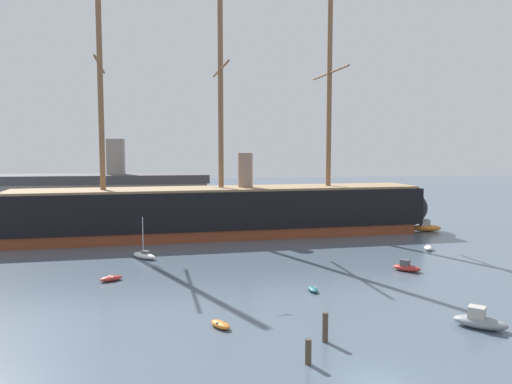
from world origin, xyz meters
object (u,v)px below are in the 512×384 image
Objects in this scene: sailboat_alongside_bow at (144,255)px; seagull_in_flight at (218,187)px; motorboat_distant_centre at (251,220)px; motorboat_mid_right at (407,267)px; tall_ship at (221,211)px; dinghy_far_left at (64,234)px; motorboat_foreground_right at (480,321)px; mooring_piling_left_pair at (325,327)px; dinghy_foreground_left at (221,325)px; dinghy_alongside_stern at (428,248)px; motorboat_far_right at (426,227)px; dinghy_near_centre at (313,289)px; mooring_piling_nearest at (308,352)px; dinghy_mid_left at (111,278)px; dockside_warehouse_left at (76,197)px.

seagull_in_flight is at bearing -56.72° from sailboat_alongside_bow.
seagull_in_flight is (-9.04, -40.43, 9.36)m from motorboat_distant_centre.
motorboat_distant_centre is at bearing 107.58° from motorboat_mid_right.
tall_ship reaches higher than dinghy_far_left.
motorboat_foreground_right is 17.69m from motorboat_mid_right.
motorboat_foreground_right is at bearing -39.55° from seagull_in_flight.
mooring_piling_left_pair reaches higher than dinghy_far_left.
motorboat_foreground_right is 26.16m from seagull_in_flight.
motorboat_distant_centre is 1.68× the size of mooring_piling_left_pair.
sailboat_alongside_bow reaches higher than dinghy_foreground_left.
dinghy_alongside_stern is 1.12× the size of dinghy_far_left.
mooring_piling_left_pair is (7.17, -3.89, 0.81)m from dinghy_foreground_left.
motorboat_far_right is 46.22m from seagull_in_flight.
mooring_piling_left_pair is at bearing -92.72° from motorboat_distant_centre.
mooring_piling_left_pair is 1.57× the size of seagull_in_flight.
motorboat_far_right reaches higher than dinghy_near_centre.
dinghy_foreground_left is 48.38m from dinghy_far_left.
mooring_piling_nearest is at bearing -106.08° from dinghy_near_centre.
dinghy_foreground_left is 0.44× the size of sailboat_alongside_bow.
sailboat_alongside_bow is 1.84× the size of dinghy_alongside_stern.
dinghy_mid_left is 1.01× the size of dinghy_far_left.
motorboat_foreground_right is (16.44, -42.77, -3.46)m from tall_ship.
dinghy_near_centre is 41.62m from motorboat_far_right.
sailboat_alongside_bow is (2.67, 10.19, 0.16)m from dinghy_mid_left.
sailboat_alongside_bow is (-17.11, 16.96, 0.22)m from dinghy_near_centre.
motorboat_foreground_right is 56.85m from motorboat_distant_centre.
motorboat_foreground_right is at bearing 16.17° from mooring_piling_nearest.
dinghy_alongside_stern is 33.30m from seagull_in_flight.
tall_ship is 30.45× the size of dinghy_far_left.
dinghy_foreground_left is at bearing -133.53° from motorboat_far_right.
motorboat_far_right is at bearing 46.47° from dinghy_foreground_left.
dinghy_near_centre is at bearing 78.96° from mooring_piling_left_pair.
motorboat_far_right is at bearing 48.08° from dinghy_near_centre.
dinghy_near_centre is at bearing 41.17° from dinghy_foreground_left.
dinghy_foreground_left is 0.74× the size of motorboat_mid_right.
dockside_warehouse_left reaches higher than dinghy_foreground_left.
motorboat_distant_centre is at bearing 62.02° from dinghy_mid_left.
motorboat_far_right is (58.54, -4.17, 0.41)m from dinghy_far_left.
motorboat_foreground_right is 1.60× the size of dinghy_far_left.
dinghy_alongside_stern is at bearing -0.50° from sailboat_alongside_bow.
tall_ship is at bearing 61.29° from dinghy_mid_left.
mooring_piling_left_pair is at bearing -84.87° from tall_ship.
tall_ship reaches higher than sailboat_alongside_bow.
dinghy_mid_left is at bearing 166.79° from seagull_in_flight.
motorboat_foreground_right is at bearing -97.71° from motorboat_mid_right.
tall_ship is 18.37m from sailboat_alongside_bow.
dinghy_near_centre is 0.76× the size of dinghy_far_left.
motorboat_foreground_right is 61.93m from dinghy_far_left.
dockside_warehouse_left is (-28.19, 70.23, 3.54)m from mooring_piling_nearest.
tall_ship is at bearing 85.32° from dinghy_foreground_left.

